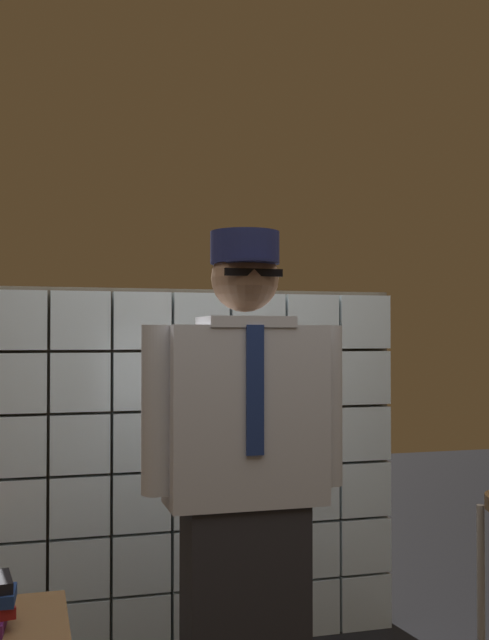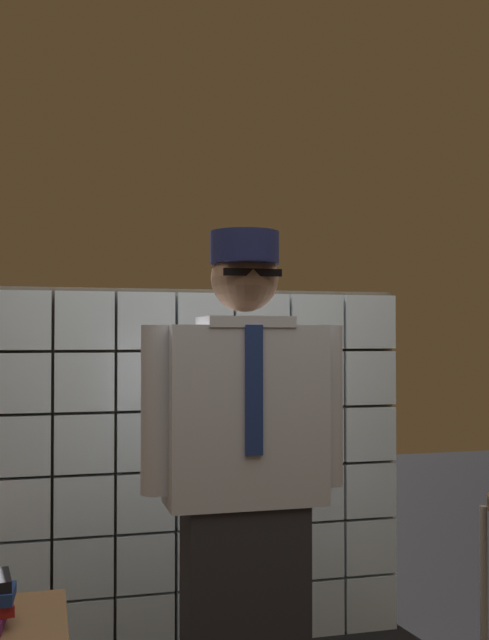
# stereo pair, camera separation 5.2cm
# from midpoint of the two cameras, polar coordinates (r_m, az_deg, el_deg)

# --- Properties ---
(glass_block_wall) EXTENTS (1.85, 0.10, 1.59)m
(glass_block_wall) POSITION_cam_midpoint_polar(r_m,az_deg,el_deg) (3.45, -2.64, -11.00)
(glass_block_wall) COLOR silver
(glass_block_wall) RESTS_ON ground
(standing_person) EXTENTS (0.68, 0.28, 1.70)m
(standing_person) POSITION_cam_midpoint_polar(r_m,az_deg,el_deg) (2.53, 0.61, -12.03)
(standing_person) COLOR #28282D
(standing_person) RESTS_ON ground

